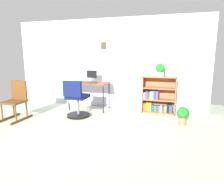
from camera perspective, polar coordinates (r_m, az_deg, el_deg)
ground_plane at (r=3.55m, az=-12.80°, el=-12.94°), size 6.24×6.24×0.00m
wall_back at (r=5.24m, az=-1.72°, el=8.02°), size 5.20×0.12×2.32m
desk at (r=4.98m, az=-6.77°, el=1.85°), size 1.00×0.55×0.71m
monitor at (r=5.01m, az=-5.95°, el=4.41°), size 0.27×0.17×0.30m
keyboard at (r=4.90m, az=-6.76°, el=2.53°), size 0.41×0.11×0.02m
office_chair at (r=4.44m, az=-10.35°, el=-3.02°), size 0.52×0.55×0.86m
rocking_chair at (r=4.73m, az=-26.39°, el=-2.34°), size 0.42×0.64×0.84m
bookshelf_low at (r=4.88m, az=13.33°, el=-1.58°), size 0.79×0.30×0.90m
potted_plant_on_shelf at (r=4.74m, az=13.92°, el=6.08°), size 0.22×0.22×0.31m
potted_plant_floor at (r=4.19m, az=20.11°, el=-6.45°), size 0.24×0.24×0.37m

